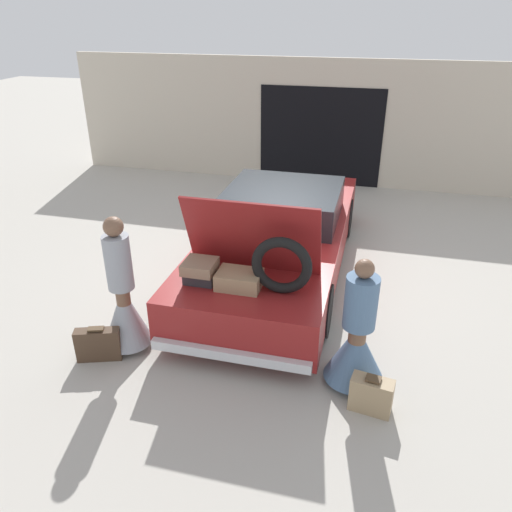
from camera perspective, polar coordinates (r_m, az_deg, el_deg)
ground_plane at (r=8.03m, az=2.52°, el=-1.56°), size 40.00×40.00×0.00m
garage_wall_back at (r=11.85m, az=7.47°, el=14.80°), size 12.00×0.14×2.80m
car at (r=7.77m, az=2.61°, el=2.25°), size 2.01×5.27×1.81m
person_left at (r=6.18m, az=-14.85°, el=-5.26°), size 0.58×0.58×1.74m
person_right at (r=5.59m, az=11.42°, el=-9.58°), size 0.67×0.67×1.54m
suitcase_beside_left_person at (r=6.29m, az=-17.56°, el=-9.60°), size 0.54×0.31×0.44m
suitcase_beside_right_person at (r=5.49m, az=13.03°, el=-15.20°), size 0.46×0.26×0.42m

